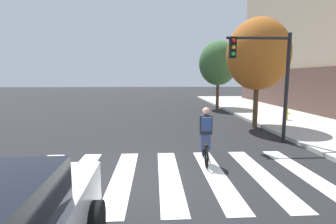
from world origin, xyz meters
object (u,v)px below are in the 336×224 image
at_px(traffic_light_near, 267,69).
at_px(street_tree_near, 258,54).
at_px(cyclist, 205,136).
at_px(fire_hydrant, 286,113).
at_px(street_tree_mid, 218,63).

xyz_separation_m(traffic_light_near, street_tree_near, (0.87, 2.94, 0.81)).
height_order(traffic_light_near, street_tree_near, street_tree_near).
relative_size(cyclist, street_tree_near, 0.31).
distance_m(cyclist, fire_hydrant, 8.84).
distance_m(traffic_light_near, fire_hydrant, 5.89).
bearing_deg(cyclist, traffic_light_near, 38.39).
bearing_deg(street_tree_mid, street_tree_near, -89.86).
relative_size(cyclist, street_tree_mid, 0.31).
xyz_separation_m(fire_hydrant, street_tree_mid, (-2.39, 6.19, 3.13)).
height_order(cyclist, street_tree_near, street_tree_near).
bearing_deg(street_tree_mid, cyclist, -105.80).
height_order(cyclist, fire_hydrant, cyclist).
bearing_deg(street_tree_mid, traffic_light_near, -94.64).
relative_size(fire_hydrant, street_tree_near, 0.14).
xyz_separation_m(cyclist, fire_hydrant, (5.98, 6.50, -0.31)).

